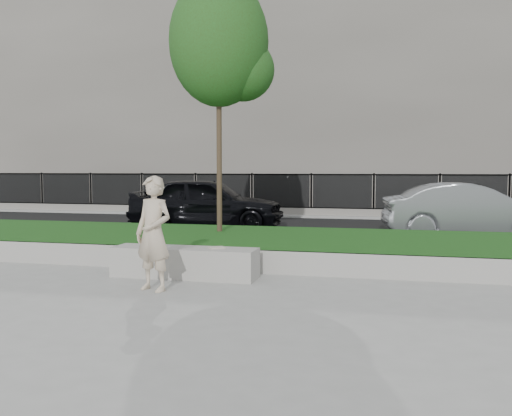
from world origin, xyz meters
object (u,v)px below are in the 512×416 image
(man, at_px, (154,233))
(book, at_px, (217,248))
(stone_bench, at_px, (185,262))
(car_silver, at_px, (468,210))
(car_dark, at_px, (207,203))
(young_tree, at_px, (223,47))

(man, height_order, book, man)
(stone_bench, xyz_separation_m, book, (0.54, 0.04, 0.26))
(book, xyz_separation_m, car_silver, (4.58, 6.48, 0.22))
(man, xyz_separation_m, car_dark, (-1.90, 7.94, -0.05))
(stone_bench, bearing_deg, car_dark, 105.98)
(book, bearing_deg, young_tree, 68.69)
(book, distance_m, young_tree, 5.17)
(stone_bench, bearing_deg, young_tree, 96.14)
(stone_bench, height_order, young_tree, young_tree)
(stone_bench, xyz_separation_m, car_silver, (5.12, 6.52, 0.48))
(book, height_order, young_tree, young_tree)
(man, height_order, young_tree, young_tree)
(stone_bench, height_order, man, man)
(book, xyz_separation_m, car_dark, (-2.52, 6.85, 0.29))
(car_silver, bearing_deg, book, 135.96)
(stone_bench, distance_m, man, 1.21)
(young_tree, relative_size, car_silver, 1.32)
(stone_bench, bearing_deg, man, -93.88)
(book, bearing_deg, man, -156.29)
(man, height_order, car_silver, man)
(young_tree, height_order, car_dark, young_tree)
(man, relative_size, car_silver, 0.40)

